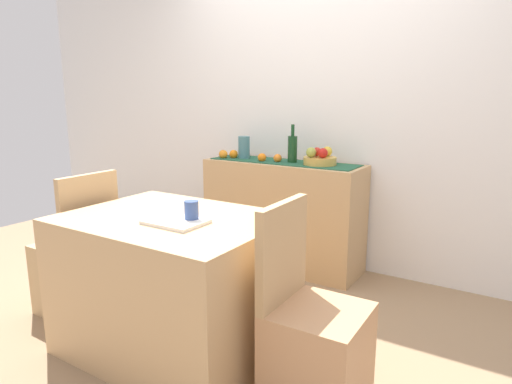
{
  "coord_description": "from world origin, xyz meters",
  "views": [
    {
      "loc": [
        1.46,
        -2.09,
        1.34
      ],
      "look_at": [
        -0.09,
        0.37,
        0.72
      ],
      "focal_mm": 31.17,
      "sensor_mm": 36.0,
      "label": 1
    }
  ],
  "objects_px": {
    "dining_table": "(174,284)",
    "chair_near_window": "(78,271)",
    "ceramic_vase": "(244,148)",
    "coffee_cup": "(192,212)",
    "fruit_bowl": "(320,161)",
    "wine_bottle": "(292,149)",
    "open_book": "(176,222)",
    "sideboard_console": "(283,214)",
    "chair_by_corner": "(314,347)"
  },
  "relations": [
    {
      "from": "open_book",
      "to": "chair_near_window",
      "type": "distance_m",
      "value": 1.04
    },
    {
      "from": "fruit_bowl",
      "to": "ceramic_vase",
      "type": "distance_m",
      "value": 0.68
    },
    {
      "from": "wine_bottle",
      "to": "coffee_cup",
      "type": "bearing_deg",
      "value": -82.18
    },
    {
      "from": "wine_bottle",
      "to": "dining_table",
      "type": "distance_m",
      "value": 1.51
    },
    {
      "from": "sideboard_console",
      "to": "chair_by_corner",
      "type": "distance_m",
      "value": 1.68
    },
    {
      "from": "dining_table",
      "to": "wine_bottle",
      "type": "bearing_deg",
      "value": 91.45
    },
    {
      "from": "coffee_cup",
      "to": "chair_by_corner",
      "type": "height_order",
      "value": "chair_by_corner"
    },
    {
      "from": "sideboard_console",
      "to": "ceramic_vase",
      "type": "xyz_separation_m",
      "value": [
        -0.37,
        0.0,
        0.51
      ]
    },
    {
      "from": "sideboard_console",
      "to": "wine_bottle",
      "type": "relative_size",
      "value": 4.29
    },
    {
      "from": "dining_table",
      "to": "coffee_cup",
      "type": "distance_m",
      "value": 0.45
    },
    {
      "from": "coffee_cup",
      "to": "chair_near_window",
      "type": "relative_size",
      "value": 0.12
    },
    {
      "from": "sideboard_console",
      "to": "coffee_cup",
      "type": "bearing_deg",
      "value": -79.06
    },
    {
      "from": "ceramic_vase",
      "to": "coffee_cup",
      "type": "height_order",
      "value": "ceramic_vase"
    },
    {
      "from": "open_book",
      "to": "fruit_bowl",
      "type": "bearing_deg",
      "value": 86.77
    },
    {
      "from": "dining_table",
      "to": "chair_near_window",
      "type": "height_order",
      "value": "chair_near_window"
    },
    {
      "from": "coffee_cup",
      "to": "sideboard_console",
      "type": "bearing_deg",
      "value": 100.94
    },
    {
      "from": "chair_near_window",
      "to": "chair_by_corner",
      "type": "xyz_separation_m",
      "value": [
        1.63,
        -0.0,
        0.0
      ]
    },
    {
      "from": "ceramic_vase",
      "to": "dining_table",
      "type": "distance_m",
      "value": 1.57
    },
    {
      "from": "fruit_bowl",
      "to": "coffee_cup",
      "type": "bearing_deg",
      "value": -91.44
    },
    {
      "from": "fruit_bowl",
      "to": "chair_near_window",
      "type": "relative_size",
      "value": 0.27
    },
    {
      "from": "sideboard_console",
      "to": "fruit_bowl",
      "type": "distance_m",
      "value": 0.55
    },
    {
      "from": "dining_table",
      "to": "coffee_cup",
      "type": "height_order",
      "value": "coffee_cup"
    },
    {
      "from": "fruit_bowl",
      "to": "chair_near_window",
      "type": "bearing_deg",
      "value": -126.03
    },
    {
      "from": "dining_table",
      "to": "ceramic_vase",
      "type": "bearing_deg",
      "value": 109.12
    },
    {
      "from": "open_book",
      "to": "coffee_cup",
      "type": "relative_size",
      "value": 2.59
    },
    {
      "from": "sideboard_console",
      "to": "open_book",
      "type": "bearing_deg",
      "value": -81.48
    },
    {
      "from": "coffee_cup",
      "to": "dining_table",
      "type": "bearing_deg",
      "value": 170.35
    },
    {
      "from": "sideboard_console",
      "to": "dining_table",
      "type": "bearing_deg",
      "value": -85.3
    },
    {
      "from": "sideboard_console",
      "to": "coffee_cup",
      "type": "xyz_separation_m",
      "value": [
        0.27,
        -1.42,
        0.37
      ]
    },
    {
      "from": "ceramic_vase",
      "to": "coffee_cup",
      "type": "distance_m",
      "value": 1.56
    },
    {
      "from": "open_book",
      "to": "chair_near_window",
      "type": "xyz_separation_m",
      "value": [
        -0.92,
        0.08,
        -0.48
      ]
    },
    {
      "from": "coffee_cup",
      "to": "chair_near_window",
      "type": "distance_m",
      "value": 1.11
    },
    {
      "from": "coffee_cup",
      "to": "chair_near_window",
      "type": "height_order",
      "value": "chair_near_window"
    },
    {
      "from": "ceramic_vase",
      "to": "sideboard_console",
      "type": "bearing_deg",
      "value": 0.0
    },
    {
      "from": "ceramic_vase",
      "to": "open_book",
      "type": "xyz_separation_m",
      "value": [
        0.59,
        -1.47,
        -0.19
      ]
    },
    {
      "from": "wine_bottle",
      "to": "dining_table",
      "type": "relative_size",
      "value": 0.27
    },
    {
      "from": "wine_bottle",
      "to": "dining_table",
      "type": "xyz_separation_m",
      "value": [
        0.04,
        -1.39,
        -0.58
      ]
    },
    {
      "from": "open_book",
      "to": "ceramic_vase",
      "type": "bearing_deg",
      "value": 111.97
    },
    {
      "from": "coffee_cup",
      "to": "chair_by_corner",
      "type": "distance_m",
      "value": 0.84
    },
    {
      "from": "coffee_cup",
      "to": "wine_bottle",
      "type": "bearing_deg",
      "value": 97.82
    },
    {
      "from": "chair_near_window",
      "to": "open_book",
      "type": "bearing_deg",
      "value": -5.16
    },
    {
      "from": "fruit_bowl",
      "to": "ceramic_vase",
      "type": "xyz_separation_m",
      "value": [
        -0.68,
        0.0,
        0.06
      ]
    },
    {
      "from": "fruit_bowl",
      "to": "chair_by_corner",
      "type": "xyz_separation_m",
      "value": [
        0.62,
        -1.39,
        -0.61
      ]
    },
    {
      "from": "open_book",
      "to": "chair_near_window",
      "type": "height_order",
      "value": "chair_near_window"
    },
    {
      "from": "chair_by_corner",
      "to": "open_book",
      "type": "bearing_deg",
      "value": -173.32
    },
    {
      "from": "wine_bottle",
      "to": "open_book",
      "type": "bearing_deg",
      "value": -84.51
    },
    {
      "from": "fruit_bowl",
      "to": "coffee_cup",
      "type": "distance_m",
      "value": 1.42
    },
    {
      "from": "coffee_cup",
      "to": "fruit_bowl",
      "type": "bearing_deg",
      "value": 88.56
    },
    {
      "from": "fruit_bowl",
      "to": "dining_table",
      "type": "relative_size",
      "value": 0.22
    },
    {
      "from": "ceramic_vase",
      "to": "chair_by_corner",
      "type": "height_order",
      "value": "ceramic_vase"
    }
  ]
}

